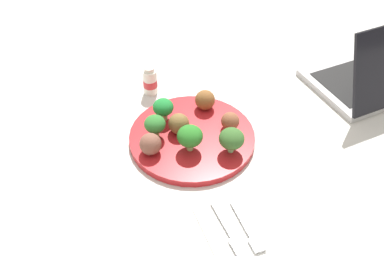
% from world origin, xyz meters
% --- Properties ---
extents(ground_plane, '(4.00, 4.00, 0.00)m').
position_xyz_m(ground_plane, '(0.00, 0.00, 0.00)').
color(ground_plane, beige).
extents(plate, '(0.28, 0.28, 0.02)m').
position_xyz_m(plate, '(0.00, 0.00, 0.01)').
color(plate, red).
rests_on(plate, ground_plane).
extents(broccoli_floret_near_rim, '(0.05, 0.05, 0.06)m').
position_xyz_m(broccoli_floret_near_rim, '(0.07, 0.07, 0.05)').
color(broccoli_floret_near_rim, '#92CB80').
rests_on(broccoli_floret_near_rim, plate).
extents(broccoli_floret_mid_right, '(0.05, 0.05, 0.05)m').
position_xyz_m(broccoli_floret_mid_right, '(-0.02, -0.08, 0.05)').
color(broccoli_floret_mid_right, '#96C46A').
rests_on(broccoli_floret_mid_right, plate).
extents(broccoli_floret_back_left, '(0.05, 0.05, 0.05)m').
position_xyz_m(broccoli_floret_back_left, '(-0.07, -0.05, 0.05)').
color(broccoli_floret_back_left, '#93C579').
rests_on(broccoli_floret_back_left, plate).
extents(broccoli_floret_back_right, '(0.05, 0.05, 0.06)m').
position_xyz_m(broccoli_floret_back_right, '(0.04, -0.02, 0.05)').
color(broccoli_floret_back_right, '#97BB6A').
rests_on(broccoli_floret_back_right, plate).
extents(meatball_center, '(0.04, 0.04, 0.04)m').
position_xyz_m(meatball_center, '(-0.00, 0.09, 0.04)').
color(meatball_center, brown).
rests_on(meatball_center, plate).
extents(meatball_back_left, '(0.05, 0.05, 0.05)m').
position_xyz_m(meatball_back_left, '(0.03, -0.10, 0.04)').
color(meatball_back_left, brown).
rests_on(meatball_back_left, plate).
extents(meatball_front_left, '(0.05, 0.05, 0.05)m').
position_xyz_m(meatball_front_left, '(-0.08, 0.05, 0.04)').
color(meatball_front_left, brown).
rests_on(meatball_front_left, plate).
extents(meatball_mid_left, '(0.05, 0.05, 0.05)m').
position_xyz_m(meatball_mid_left, '(-0.02, -0.03, 0.04)').
color(meatball_mid_left, brown).
rests_on(meatball_mid_left, plate).
extents(napkin, '(0.18, 0.14, 0.01)m').
position_xyz_m(napkin, '(0.26, 0.02, 0.00)').
color(napkin, white).
rests_on(napkin, ground_plane).
extents(fork, '(0.12, 0.03, 0.01)m').
position_xyz_m(fork, '(0.26, 0.04, 0.01)').
color(fork, silver).
rests_on(fork, napkin).
extents(knife, '(0.15, 0.04, 0.01)m').
position_xyz_m(knife, '(0.27, 0.00, 0.01)').
color(knife, silver).
rests_on(knife, napkin).
extents(yogurt_bottle, '(0.04, 0.04, 0.08)m').
position_xyz_m(yogurt_bottle, '(-0.20, -0.06, 0.03)').
color(yogurt_bottle, white).
rests_on(yogurt_bottle, ground_plane).
extents(laptop, '(0.28, 0.36, 0.21)m').
position_xyz_m(laptop, '(-0.07, 0.51, 0.04)').
color(laptop, '#B3B3B3').
rests_on(laptop, ground_plane).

